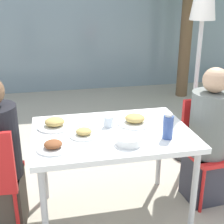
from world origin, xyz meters
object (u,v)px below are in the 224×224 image
at_px(person_right, 208,141).
at_px(salad_bowl, 129,140).
at_px(bottle, 168,127).
at_px(drinking_cup, 108,122).
at_px(chair_right, 207,141).

bearing_deg(person_right, salad_bowl, 16.75).
bearing_deg(bottle, drinking_cup, 141.24).
distance_m(chair_right, drinking_cup, 0.93).
height_order(chair_right, bottle, bottle).
bearing_deg(drinking_cup, chair_right, 3.75).
height_order(person_right, salad_bowl, person_right).
distance_m(person_right, bottle, 0.61).
xyz_separation_m(bottle, salad_bowl, (-0.29, -0.03, -0.06)).
relative_size(person_right, drinking_cup, 14.57).
relative_size(person_right, bottle, 6.45).
bearing_deg(chair_right, person_right, 58.05).
xyz_separation_m(chair_right, bottle, (-0.52, -0.35, 0.33)).
xyz_separation_m(drinking_cup, salad_bowl, (0.07, -0.32, -0.01)).
xyz_separation_m(person_right, salad_bowl, (-0.76, -0.29, 0.22)).
distance_m(bottle, drinking_cup, 0.46).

